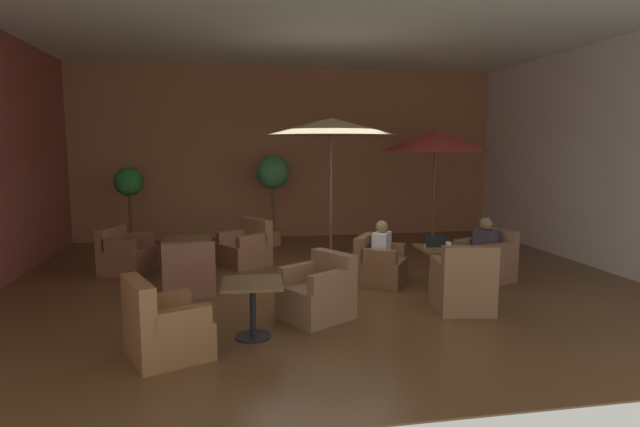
{
  "coord_description": "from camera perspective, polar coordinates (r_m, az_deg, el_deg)",
  "views": [
    {
      "loc": [
        -1.55,
        -8.12,
        2.21
      ],
      "look_at": [
        0.0,
        0.44,
        1.06
      ],
      "focal_mm": 29.23,
      "sensor_mm": 36.0,
      "label": 1
    }
  ],
  "objects": [
    {
      "name": "iced_drink_cup",
      "position": [
        8.07,
        13.88,
        -3.4
      ],
      "size": [
        0.08,
        0.08,
        0.11
      ],
      "primitive_type": "cylinder",
      "color": "white",
      "rests_on": "cafe_table_front_left"
    },
    {
      "name": "potted_tree_mid_left",
      "position": [
        11.52,
        -20.17,
        2.18
      ],
      "size": [
        0.6,
        0.6,
        1.76
      ],
      "color": "#3C382F",
      "rests_on": "ground_plane"
    },
    {
      "name": "armchair_mid_center_north",
      "position": [
        9.77,
        -8.17,
        -3.81
      ],
      "size": [
        1.08,
        1.08,
        0.84
      ],
      "color": "brown",
      "rests_on": "ground_plane"
    },
    {
      "name": "armchair_front_left_south",
      "position": [
        8.97,
        17.73,
        -5.02
      ],
      "size": [
        1.0,
        0.97,
        0.84
      ],
      "color": "brown",
      "rests_on": "ground_plane"
    },
    {
      "name": "cafe_table_front_left",
      "position": [
        8.19,
        13.31,
        -4.62
      ],
      "size": [
        0.77,
        0.77,
        0.66
      ],
      "color": "black",
      "rests_on": "ground_plane"
    },
    {
      "name": "armchair_front_right_east",
      "position": [
        6.74,
        -0.17,
        -8.81
      ],
      "size": [
        1.04,
        1.01,
        0.83
      ],
      "color": "brown",
      "rests_on": "ground_plane"
    },
    {
      "name": "patio_umbrella_tall_red",
      "position": [
        9.81,
        1.21,
        9.41
      ],
      "size": [
        2.42,
        2.42,
        2.71
      ],
      "color": "#2D2D2D",
      "rests_on": "ground_plane"
    },
    {
      "name": "wall_back_brick",
      "position": [
        12.58,
        -3.21,
        6.59
      ],
      "size": [
        10.18,
        0.08,
        4.03
      ],
      "primitive_type": "cube",
      "color": "#9E6343",
      "rests_on": "ground_plane"
    },
    {
      "name": "armchair_front_left_east",
      "position": [
        7.29,
        15.37,
        -7.64
      ],
      "size": [
        0.81,
        0.88,
        0.93
      ],
      "color": "brown",
      "rests_on": "ground_plane"
    },
    {
      "name": "patron_blue_shirt",
      "position": [
        8.87,
        17.66,
        -2.61
      ],
      "size": [
        0.34,
        0.41,
        0.62
      ],
      "color": "#3B323C",
      "rests_on": "ground_plane"
    },
    {
      "name": "armchair_mid_center_south",
      "position": [
        8.03,
        -14.12,
        -6.47
      ],
      "size": [
        0.79,
        0.79,
        0.82
      ],
      "color": "brown",
      "rests_on": "ground_plane"
    },
    {
      "name": "wall_right_plain",
      "position": [
        10.47,
        28.97,
        5.5
      ],
      "size": [
        0.08,
        8.79,
        4.03
      ],
      "primitive_type": "cube",
      "color": "silver",
      "rests_on": "ground_plane"
    },
    {
      "name": "armchair_front_right_north",
      "position": [
        5.8,
        -16.72,
        -11.95
      ],
      "size": [
        1.0,
        1.02,
        0.86
      ],
      "color": "brown",
      "rests_on": "ground_plane"
    },
    {
      "name": "patio_umbrella_center_beige",
      "position": [
        11.23,
        12.52,
        7.74
      ],
      "size": [
        2.25,
        2.25,
        2.53
      ],
      "color": "#2D2D2D",
      "rests_on": "ground_plane"
    },
    {
      "name": "cafe_table_mid_center",
      "position": [
        9.12,
        -14.21,
        -3.28
      ],
      "size": [
        0.83,
        0.83,
        0.66
      ],
      "color": "black",
      "rests_on": "ground_plane"
    },
    {
      "name": "armchair_mid_center_east",
      "position": [
        9.67,
        -20.52,
        -4.31
      ],
      "size": [
        0.94,
        0.96,
        0.81
      ],
      "color": "brown",
      "rests_on": "ground_plane"
    },
    {
      "name": "potted_tree_left_corner",
      "position": [
        11.46,
        -5.2,
        3.86
      ],
      "size": [
        0.74,
        0.74,
        2.0
      ],
      "color": "#A66D43",
      "rests_on": "ground_plane"
    },
    {
      "name": "patron_by_window",
      "position": [
        8.34,
        6.77,
        -3.16
      ],
      "size": [
        0.39,
        0.43,
        0.62
      ],
      "color": "silver",
      "rests_on": "ground_plane"
    },
    {
      "name": "ceiling_slab",
      "position": [
        8.47,
        0.57,
        20.1
      ],
      "size": [
        10.18,
        8.79,
        0.06
      ],
      "primitive_type": "cube",
      "color": "silver",
      "rests_on": "wall_back_brick"
    },
    {
      "name": "cafe_table_front_right",
      "position": [
        6.08,
        -7.38,
        -8.98
      ],
      "size": [
        0.72,
        0.72,
        0.66
      ],
      "color": "black",
      "rests_on": "ground_plane"
    },
    {
      "name": "armchair_front_left_north",
      "position": [
        8.43,
        6.48,
        -5.7
      ],
      "size": [
        0.99,
        1.0,
        0.77
      ],
      "color": "brown",
      "rests_on": "ground_plane"
    },
    {
      "name": "open_laptop",
      "position": [
        8.13,
        12.53,
        -3.3
      ],
      "size": [
        0.35,
        0.29,
        0.2
      ],
      "color": "#9EA0A5",
      "rests_on": "cafe_table_front_left"
    },
    {
      "name": "ground_plane",
      "position": [
        8.56,
        0.53,
        -7.53
      ],
      "size": [
        10.18,
        8.79,
        0.02
      ],
      "primitive_type": "cube",
      "color": "brown"
    }
  ]
}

